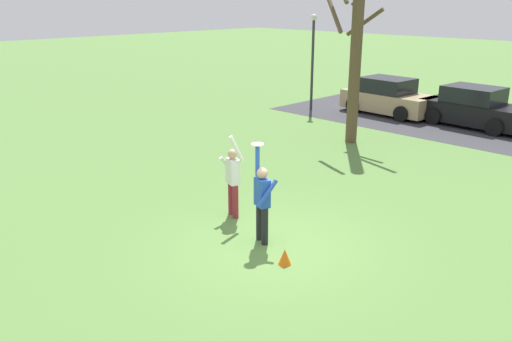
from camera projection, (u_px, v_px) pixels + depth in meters
The scene contains 9 objects.
ground_plane at pixel (273, 245), 10.93m from camera, with size 120.00×120.00×0.00m, color #567F3D.
person_catcher at pixel (262, 199), 10.79m from camera, with size 0.58×0.48×2.08m.
person_defender at pixel (233, 177), 12.10m from camera, with size 0.63×0.56×2.04m.
frisbee_disc at pixel (258, 144), 10.63m from camera, with size 0.26×0.26×0.02m, color white.
parked_car_tan at pixel (388, 98), 23.13m from camera, with size 4.21×2.25×1.59m.
parked_car_black at pixel (474, 108), 20.88m from camera, with size 4.21×2.25×1.59m.
bare_tree_tall at pixel (355, 52), 17.84m from camera, with size 2.14×2.18×5.96m.
lamppost_by_lot at pixel (313, 53), 23.36m from camera, with size 0.28×0.28×4.26m.
field_cone_orange at pixel (285, 257), 10.11m from camera, with size 0.26×0.26×0.32m, color orange.
Camera 1 is at (6.71, -7.26, 4.93)m, focal length 36.65 mm.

